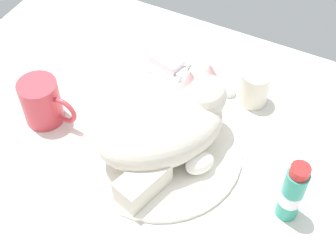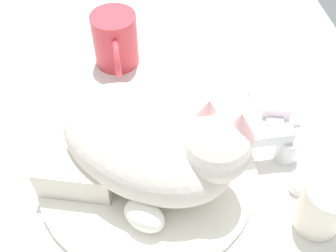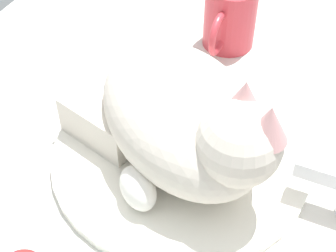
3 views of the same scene
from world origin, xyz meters
TOP-DOWN VIEW (x-y plane):
  - ground_plane at (0.00, 0.00)cm, footprint 110.00×82.50cm
  - sink_basin at (0.00, 0.00)cm, footprint 31.44×31.44cm
  - cat at (0.89, 0.82)cm, footprint 27.97×30.14cm
  - coffee_mug at (-25.04, -2.82)cm, footprint 12.34×7.91cm

SIDE VIEW (x-z plane):
  - ground_plane at x=0.00cm, z-range -3.00..0.00cm
  - sink_basin at x=0.00cm, z-range 0.00..1.13cm
  - coffee_mug at x=-25.04cm, z-range 0.00..9.76cm
  - cat at x=0.89cm, z-range -0.03..15.29cm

